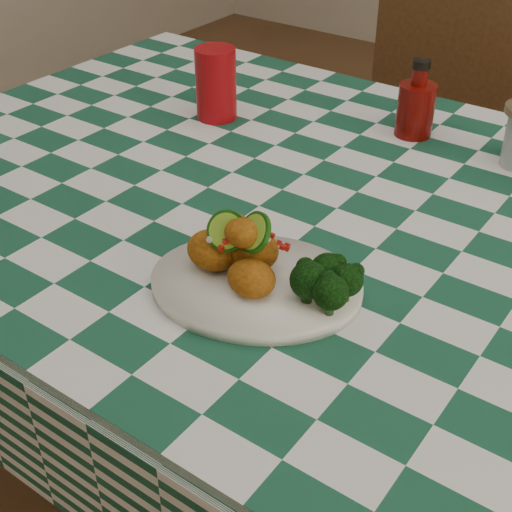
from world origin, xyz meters
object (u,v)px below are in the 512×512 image
Objects in this scene: dining_table at (323,390)px; ketchup_bottle at (417,98)px; fried_chicken_pile at (247,248)px; plate at (256,285)px; wooden_chair_left at (398,171)px; red_tumbler at (216,84)px.

dining_table is 0.56m from ketchup_bottle.
dining_table is at bearing 91.71° from fried_chicken_pile.
dining_table is 5.97× the size of plate.
dining_table is at bearing -85.74° from ketchup_bottle.
ketchup_bottle is at bearing 93.15° from fried_chicken_pile.
ketchup_bottle reaches higher than fried_chicken_pile.
red_tumbler is at bearing -98.89° from wooden_chair_left.
plate reaches higher than dining_table.
ketchup_bottle is 0.61m from wooden_chair_left.
plate is at bearing 0.00° from fried_chicken_pile.
plate is (0.02, -0.25, 0.40)m from dining_table.
wooden_chair_left is at bearing 115.33° from ketchup_bottle.
ketchup_bottle is at bearing 94.63° from plate.
red_tumbler reaches higher than plate.
red_tumbler is 0.71m from wooden_chair_left.
red_tumbler is at bearing -156.43° from ketchup_bottle.
fried_chicken_pile is at bearing -88.29° from dining_table.
ketchup_bottle is (-0.05, 0.56, 0.06)m from plate.
dining_table is at bearing 95.09° from plate.
fried_chicken_pile is at bearing -86.85° from ketchup_bottle.
plate is 0.30× the size of wooden_chair_left.
fried_chicken_pile is (-0.01, 0.00, 0.05)m from plate.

